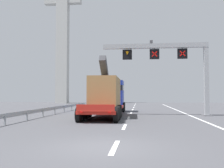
% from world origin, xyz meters
% --- Properties ---
extents(ground, '(112.00, 112.00, 0.00)m').
position_xyz_m(ground, '(0.00, 0.00, 0.00)').
color(ground, '#4C4C51').
extents(lane_markings, '(0.20, 56.43, 0.01)m').
position_xyz_m(lane_markings, '(0.48, 20.92, 0.01)').
color(lane_markings, silver).
rests_on(lane_markings, ground).
extents(edge_line_right, '(0.20, 63.00, 0.01)m').
position_xyz_m(edge_line_right, '(6.20, 12.00, 0.01)').
color(edge_line_right, silver).
rests_on(edge_line_right, ground).
extents(overhead_lane_gantry, '(10.39, 0.90, 7.32)m').
position_xyz_m(overhead_lane_gantry, '(4.35, 14.98, 5.58)').
color(overhead_lane_gantry, '#9EA0A5').
rests_on(overhead_lane_gantry, ground).
extents(heavy_haul_truck_red, '(3.18, 14.10, 5.30)m').
position_xyz_m(heavy_haul_truck_red, '(-1.73, 15.52, 1.99)').
color(heavy_haul_truck_red, red).
rests_on(heavy_haul_truck_red, ground).
extents(guardrail_left, '(0.13, 31.78, 0.76)m').
position_xyz_m(guardrail_left, '(-7.39, 13.89, 0.56)').
color(guardrail_left, '#999EA3').
rests_on(guardrail_left, ground).
extents(bridge_pylon_distant, '(9.00, 2.00, 40.11)m').
position_xyz_m(bridge_pylon_distant, '(-17.15, 48.31, 20.45)').
color(bridge_pylon_distant, '#B7B7B2').
rests_on(bridge_pylon_distant, ground).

